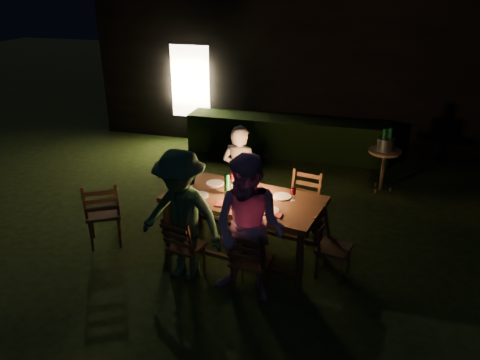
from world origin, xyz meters
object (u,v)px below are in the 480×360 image
(chair_near_right, at_px, (250,272))
(lantern, at_px, (249,186))
(person_opp_left, at_px, (182,217))
(dining_table, at_px, (244,203))
(side_table, at_px, (385,155))
(person_house_side, at_px, (240,175))
(chair_spare, at_px, (105,224))
(chair_far_left, at_px, (239,206))
(bottle_bucket_a, at_px, (384,142))
(bottle_bucket_b, at_px, (389,141))
(bottle_table, at_px, (227,184))
(person_opp_right, at_px, (249,230))
(chair_far_right, at_px, (300,218))
(chair_near_left, at_px, (186,256))
(ice_bucket, at_px, (386,144))
(chair_end, at_px, (332,257))

(chair_near_right, distance_m, lantern, 1.16)
(person_opp_left, bearing_deg, chair_near_right, 3.16)
(dining_table, height_order, side_table, dining_table)
(person_house_side, xyz_separation_m, side_table, (2.13, 1.78, -0.11))
(chair_spare, distance_m, person_house_side, 2.08)
(chair_far_left, height_order, person_house_side, person_house_side)
(bottle_bucket_a, bearing_deg, lantern, -123.58)
(chair_far_left, xyz_separation_m, chair_spare, (-1.66, -1.11, 0.03))
(lantern, distance_m, bottle_bucket_a, 3.11)
(chair_near_right, bearing_deg, bottle_bucket_b, 73.26)
(person_house_side, height_order, lantern, person_house_side)
(chair_near_right, relative_size, bottle_table, 3.50)
(bottle_table, height_order, side_table, bottle_table)
(person_house_side, relative_size, bottle_table, 5.57)
(lantern, relative_size, bottle_bucket_a, 1.09)
(person_opp_right, bearing_deg, bottle_bucket_a, 77.26)
(lantern, xyz_separation_m, bottle_bucket_b, (1.82, 2.67, -0.10))
(lantern, relative_size, side_table, 0.46)
(dining_table, xyz_separation_m, chair_far_right, (0.68, 0.66, -0.47))
(chair_spare, xyz_separation_m, side_table, (3.79, 2.95, 0.35))
(chair_near_left, bearing_deg, bottle_bucket_a, 66.64)
(lantern, distance_m, ice_bucket, 3.17)
(dining_table, height_order, chair_near_left, chair_near_left)
(person_house_side, distance_m, person_opp_right, 1.87)
(person_house_side, height_order, bottle_table, person_house_side)
(chair_far_right, distance_m, bottle_table, 1.31)
(chair_near_left, relative_size, chair_near_right, 0.91)
(chair_spare, xyz_separation_m, bottle_bucket_b, (3.84, 2.99, 0.60))
(chair_far_left, relative_size, ice_bucket, 3.12)
(person_opp_right, xyz_separation_m, person_opp_left, (-0.89, 0.16, -0.04))
(chair_end, bearing_deg, person_opp_right, -40.95)
(bottle_bucket_a, bearing_deg, bottle_table, -128.04)
(chair_far_left, xyz_separation_m, chair_far_right, (0.98, -0.17, 0.02))
(chair_far_left, xyz_separation_m, ice_bucket, (2.13, 1.83, 0.58))
(person_house_side, distance_m, bottle_bucket_b, 2.84)
(bottle_bucket_b, bearing_deg, dining_table, -124.71)
(dining_table, distance_m, lantern, 0.25)
(person_house_side, height_order, person_opp_right, person_opp_right)
(bottle_bucket_a, distance_m, bottle_bucket_b, 0.13)
(chair_near_left, height_order, bottle_table, bottle_table)
(chair_near_left, bearing_deg, lantern, 60.59)
(lantern, bearing_deg, side_table, 56.07)
(bottle_table, bearing_deg, dining_table, -10.04)
(chair_far_right, height_order, chair_end, chair_far_right)
(ice_bucket, bearing_deg, side_table, 90.00)
(person_opp_right, height_order, bottle_bucket_b, person_opp_right)
(person_house_side, relative_size, lantern, 4.45)
(chair_far_right, relative_size, chair_spare, 0.95)
(chair_near_left, relative_size, person_opp_right, 0.50)
(chair_far_right, xyz_separation_m, chair_end, (0.54, -0.88, -0.03))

